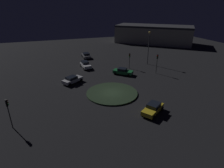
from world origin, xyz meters
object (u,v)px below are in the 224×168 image
object	(u,v)px
car_white	(85,65)
store_building	(154,34)
car_grey	(86,55)
traffic_light_south	(8,108)
traffic_light_northwest_near	(130,58)
car_silver	(72,80)
streetlamp_northwest	(149,42)
car_yellow	(153,108)
car_green	(123,71)
traffic_light_northwest	(157,60)

from	to	relation	value
car_white	store_building	xyz separation A→B (m)	(-22.63, 32.63, 2.65)
car_grey	store_building	world-z (taller)	store_building
traffic_light_south	store_building	world-z (taller)	store_building
traffic_light_northwest_near	car_silver	bearing A→B (deg)	-36.12
traffic_light_south	streetlamp_northwest	distance (m)	35.56
car_yellow	car_green	bearing A→B (deg)	-131.33
traffic_light_south	store_building	distance (m)	63.77
streetlamp_northwest	car_white	bearing A→B (deg)	-97.89
streetlamp_northwest	store_building	xyz separation A→B (m)	(-24.87, 16.45, -2.39)
car_white	car_green	bearing A→B (deg)	38.67
traffic_light_northwest_near	store_building	world-z (taller)	store_building
traffic_light_northwest_near	store_building	distance (m)	34.90
streetlamp_northwest	store_building	size ratio (longest dim) A/B	0.28
streetlamp_northwest	traffic_light_south	bearing A→B (deg)	-58.08
streetlamp_northwest	store_building	bearing A→B (deg)	146.51
car_yellow	traffic_light_northwest_near	size ratio (longest dim) A/B	1.16
car_white	traffic_light_northwest	size ratio (longest dim) A/B	0.98
traffic_light_south	streetlamp_northwest	xyz separation A→B (m)	(-18.74, 30.08, 2.94)
car_silver	streetlamp_northwest	bearing A→B (deg)	-15.94
car_yellow	streetlamp_northwest	xyz separation A→B (m)	(-21.59, 11.15, 5.09)
car_grey	traffic_light_northwest_near	world-z (taller)	traffic_light_northwest_near
car_green	streetlamp_northwest	xyz separation A→B (m)	(-5.23, 9.17, 5.12)
car_yellow	car_silver	size ratio (longest dim) A/B	0.99
traffic_light_northwest	traffic_light_south	xyz separation A→B (m)	(11.67, -28.36, -0.21)
car_yellow	traffic_light_northwest	world-z (taller)	traffic_light_northwest
traffic_light_northwest_near	streetlamp_northwest	distance (m)	7.06
traffic_light_northwest_near	streetlamp_northwest	xyz separation A→B (m)	(-1.78, 6.07, 3.15)
car_green	store_building	size ratio (longest dim) A/B	0.15
car_white	streetlamp_northwest	bearing A→B (deg)	77.62
car_green	traffic_light_northwest	xyz separation A→B (m)	(1.84, 7.46, 2.39)
traffic_light_south	traffic_light_northwest_near	xyz separation A→B (m)	(-16.96, 24.01, -0.21)
car_green	store_building	xyz separation A→B (m)	(-30.10, 25.63, 2.73)
traffic_light_south	traffic_light_northwest	bearing A→B (deg)	3.84
traffic_light_south	car_yellow	bearing A→B (deg)	-27.10
car_silver	car_white	size ratio (longest dim) A/B	1.02
streetlamp_northwest	store_building	world-z (taller)	streetlamp_northwest
car_silver	traffic_light_northwest	distance (m)	19.08
car_yellow	traffic_light_northwest_near	world-z (taller)	traffic_light_northwest_near
car_green	traffic_light_south	xyz separation A→B (m)	(13.51, -20.90, 2.18)
car_yellow	traffic_light_northwest	distance (m)	17.48
traffic_light_northwest_near	streetlamp_northwest	size ratio (longest dim) A/B	0.45
car_yellow	store_building	xyz separation A→B (m)	(-46.46, 27.61, 2.70)
car_green	traffic_light_northwest	distance (m)	8.05
car_green	store_building	distance (m)	39.62
car_silver	store_building	xyz separation A→B (m)	(-31.32, 37.09, 2.72)
car_grey	car_yellow	bearing A→B (deg)	4.77
car_yellow	car_silver	bearing A→B (deg)	-92.37
car_white	traffic_light_northwest_near	xyz separation A→B (m)	(4.02, 10.11, 1.89)
traffic_light_northwest	store_building	xyz separation A→B (m)	(-31.94, 18.17, 0.34)
car_green	store_building	bearing A→B (deg)	91.77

